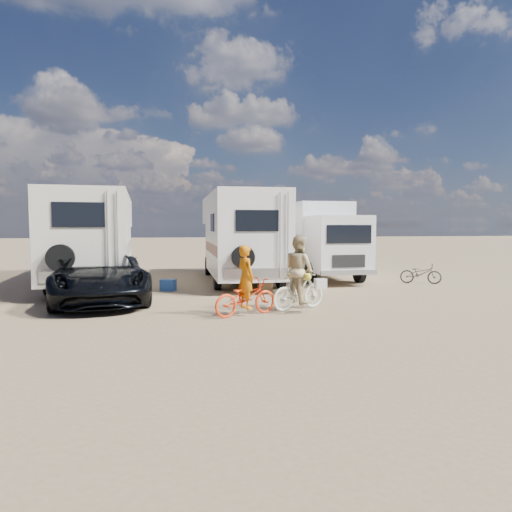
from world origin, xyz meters
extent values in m
plane|color=#8F7555|center=(0.00, 0.00, 0.00)|extent=(140.00, 140.00, 0.00)
imported|color=black|center=(-4.62, 2.66, 0.78)|extent=(3.50, 5.99, 1.57)
imported|color=red|center=(-0.67, -0.25, 0.46)|extent=(1.86, 1.27, 0.92)
imported|color=beige|center=(0.86, 0.26, 0.51)|extent=(1.75, 1.12, 1.02)
imported|color=#CE6809|center=(-0.67, -0.25, 0.79)|extent=(0.58, 0.68, 1.59)
imported|color=tan|center=(0.86, 0.26, 0.90)|extent=(0.98, 1.08, 1.81)
imported|color=#242724|center=(6.95, 4.57, 0.40)|extent=(1.59, 1.19, 0.80)
cube|color=#21498D|center=(-2.65, 4.37, 0.20)|extent=(0.58, 0.50, 0.39)
cube|color=#826548|center=(0.62, 3.73, 0.18)|extent=(0.46, 0.46, 0.36)
camera|label=1|loc=(-2.38, -11.23, 2.28)|focal=31.38mm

